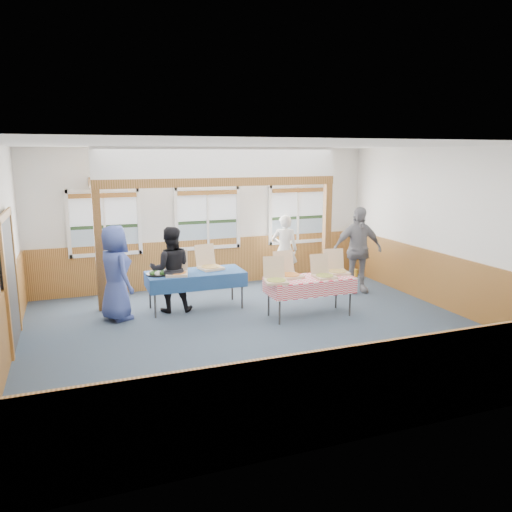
{
  "coord_description": "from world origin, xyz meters",
  "views": [
    {
      "loc": [
        -2.94,
        -7.72,
        3.05
      ],
      "look_at": [
        0.29,
        1.0,
        1.15
      ],
      "focal_mm": 35.0,
      "sensor_mm": 36.0,
      "label": 1
    }
  ],
  "objects_px": {
    "table_right": "(310,281)",
    "man_blue": "(115,273)",
    "woman_black": "(171,269)",
    "woman_white": "(285,250)",
    "table_left": "(195,274)",
    "person_grey": "(357,250)"
  },
  "relations": [
    {
      "from": "table_right",
      "to": "man_blue",
      "type": "distance_m",
      "value": 3.65
    },
    {
      "from": "woman_black",
      "to": "woman_white",
      "type": "bearing_deg",
      "value": -147.65
    },
    {
      "from": "table_left",
      "to": "person_grey",
      "type": "relative_size",
      "value": 1.07
    },
    {
      "from": "table_left",
      "to": "woman_black",
      "type": "distance_m",
      "value": 0.51
    },
    {
      "from": "woman_white",
      "to": "man_blue",
      "type": "relative_size",
      "value": 0.93
    },
    {
      "from": "man_blue",
      "to": "person_grey",
      "type": "distance_m",
      "value": 5.24
    },
    {
      "from": "table_right",
      "to": "woman_black",
      "type": "bearing_deg",
      "value": 144.31
    },
    {
      "from": "woman_black",
      "to": "man_blue",
      "type": "distance_m",
      "value": 1.07
    },
    {
      "from": "person_grey",
      "to": "woman_white",
      "type": "bearing_deg",
      "value": 144.35
    },
    {
      "from": "woman_white",
      "to": "woman_black",
      "type": "distance_m",
      "value": 3.18
    },
    {
      "from": "person_grey",
      "to": "table_left",
      "type": "bearing_deg",
      "value": -171.02
    },
    {
      "from": "table_right",
      "to": "person_grey",
      "type": "distance_m",
      "value": 2.15
    },
    {
      "from": "table_right",
      "to": "person_grey",
      "type": "relative_size",
      "value": 0.9
    },
    {
      "from": "table_left",
      "to": "man_blue",
      "type": "distance_m",
      "value": 1.56
    },
    {
      "from": "table_left",
      "to": "woman_black",
      "type": "bearing_deg",
      "value": 165.69
    },
    {
      "from": "table_left",
      "to": "woman_black",
      "type": "xyz_separation_m",
      "value": [
        -0.49,
        0.01,
        0.14
      ]
    },
    {
      "from": "woman_white",
      "to": "man_blue",
      "type": "height_order",
      "value": "man_blue"
    },
    {
      "from": "table_right",
      "to": "person_grey",
      "type": "height_order",
      "value": "person_grey"
    },
    {
      "from": "table_left",
      "to": "table_right",
      "type": "xyz_separation_m",
      "value": [
        1.93,
        -1.22,
        -0.01
      ]
    },
    {
      "from": "woman_white",
      "to": "table_right",
      "type": "bearing_deg",
      "value": 102.14
    },
    {
      "from": "woman_white",
      "to": "woman_black",
      "type": "relative_size",
      "value": 0.99
    },
    {
      "from": "man_blue",
      "to": "person_grey",
      "type": "height_order",
      "value": "person_grey"
    }
  ]
}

